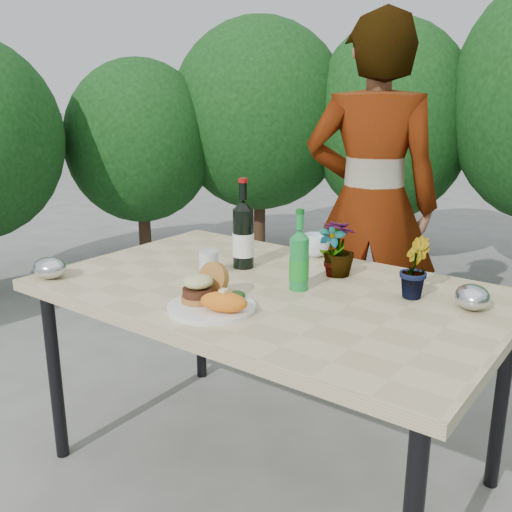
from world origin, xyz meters
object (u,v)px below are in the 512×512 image
Objects in this scene: patio_table at (269,302)px; wine_bottle at (243,235)px; person at (371,205)px; dinner_plate at (212,307)px.

wine_bottle is (-0.22, 0.13, 0.19)m from patio_table.
person is at bearing 94.48° from patio_table.
patio_table is at bearing 72.23° from person.
dinner_plate is 0.80× the size of wine_bottle.
dinner_plate is 0.48m from wine_bottle.
wine_bottle is 0.20× the size of person.
wine_bottle is at bearing 148.99° from patio_table.
dinner_plate is (-0.02, -0.29, 0.06)m from patio_table.
dinner_plate is at bearing 70.39° from person.
wine_bottle is (-0.20, 0.42, 0.12)m from dinner_plate.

